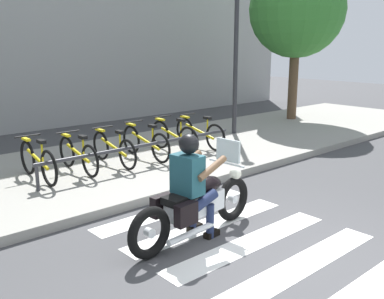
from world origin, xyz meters
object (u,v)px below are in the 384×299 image
bicycle_1 (78,155)px  bicycle_3 (145,142)px  motorcycle (196,205)px  bike_rack (145,146)px  rider (192,179)px  street_lamp (236,39)px  bicycle_5 (199,133)px  bicycle_2 (113,149)px  bicycle_0 (38,161)px  tree_near_rack (297,10)px  bicycle_4 (174,137)px

bicycle_1 → bicycle_3: (1.57, 0.00, 0.01)m
bicycle_3 → bicycle_1: bearing=-180.0°
motorcycle → bike_rack: 3.11m
motorcycle → rider: bearing=-177.3°
motorcycle → street_lamp: (5.05, 4.02, 2.22)m
bicycle_5 → motorcycle: bearing=-133.1°
motorcycle → bicycle_3: motorcycle is taller
bicycle_2 → bicycle_0: bearing=-180.0°
bicycle_1 → bicycle_5: bicycle_5 is taller
tree_near_rack → bicycle_3: bearing=-171.3°
motorcycle → bicycle_4: (2.41, 3.41, 0.05)m
rider → bicycle_1: (0.12, 3.41, -0.34)m
bicycle_2 → bicycle_4: bearing=-0.0°
bicycle_1 → street_lamp: street_lamp is taller
bike_rack → bicycle_4: bearing=25.1°
bicycle_0 → bicycle_4: bearing=-0.0°
bicycle_1 → tree_near_rack: (8.18, 1.01, 3.07)m
rider → bicycle_3: size_ratio=0.84×
bicycle_3 → street_lamp: street_lamp is taller
bicycle_3 → bicycle_5: size_ratio=1.00×
motorcycle → bicycle_4: motorcycle is taller
bicycle_4 → street_lamp: street_lamp is taller
bike_rack → street_lamp: (3.82, 1.16, 2.11)m
bicycle_2 → tree_near_rack: (7.39, 1.01, 3.08)m
bicycle_1 → bicycle_3: 1.57m
rider → bicycle_4: (2.48, 3.41, -0.32)m
bicycle_0 → bicycle_2: bearing=0.0°
bicycle_5 → street_lamp: street_lamp is taller
bicycle_5 → bicycle_2: bearing=180.0°
motorcycle → bicycle_3: (1.62, 3.41, 0.04)m
rider → bicycle_5: rider is taller
rider → street_lamp: 6.77m
bicycle_3 → bicycle_5: bicycle_3 is taller
bicycle_5 → bike_rack: size_ratio=0.38×
bicycle_1 → bicycle_4: (2.36, -0.00, 0.02)m
street_lamp → bicycle_0: bearing=-174.0°
tree_near_rack → bicycle_1: bearing=-173.0°
motorcycle → bicycle_0: (-0.74, 3.41, 0.04)m
motorcycle → tree_near_rack: bearing=28.2°
tree_near_rack → bicycle_4: bearing=-170.2°
bicycle_4 → tree_near_rack: size_ratio=0.33×
motorcycle → rider: 0.38m
bicycle_4 → street_lamp: (2.64, 0.61, 2.17)m
bicycle_0 → bicycle_1: 0.79m
bicycle_4 → bicycle_3: bearing=179.9°
bicycle_0 → tree_near_rack: (8.97, 1.01, 3.06)m
motorcycle → rider: (-0.08, -0.00, 0.37)m
bicycle_3 → bike_rack: 0.68m
bicycle_5 → street_lamp: (1.86, 0.61, 2.18)m
bicycle_0 → bicycle_5: (3.94, 0.00, -0.01)m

